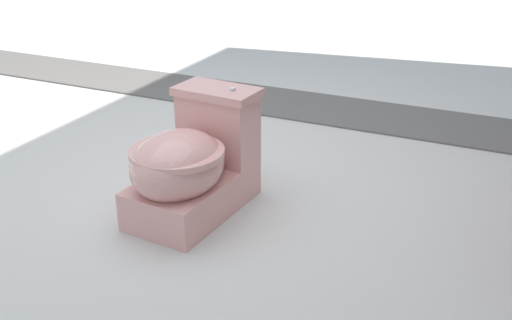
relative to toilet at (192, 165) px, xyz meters
name	(u,v)px	position (x,y,z in m)	size (l,w,h in m)	color
ground_plane	(182,177)	(-0.28, -0.23, -0.22)	(14.00, 14.00, 0.00)	beige
gravel_strip	(352,113)	(-1.52, 0.27, -0.21)	(0.56, 8.00, 0.01)	#605B56
toilet	(192,165)	(0.00, 0.00, 0.00)	(0.66, 0.42, 0.52)	#E09E93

